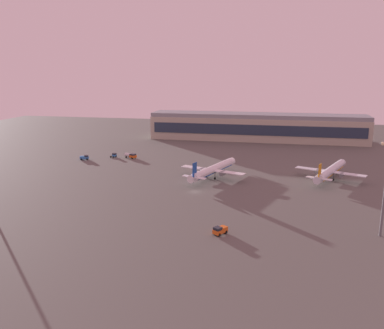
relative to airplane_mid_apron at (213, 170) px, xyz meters
name	(u,v)px	position (x,y,z in m)	size (l,w,h in m)	color
ground_plane	(195,192)	(-3.05, -20.15, -3.49)	(416.00, 416.00, 0.00)	#56544F
terminal_building	(257,127)	(12.27, 96.02, 4.61)	(131.20, 22.40, 16.40)	#B2AD99
airplane_mid_apron	(213,170)	(0.00, 0.00, 0.00)	(27.47, 34.90, 9.22)	white
airplane_taxiway_distant	(330,171)	(46.20, 7.43, -0.04)	(26.78, 33.95, 9.11)	silver
pushback_tug	(114,155)	(-54.71, 29.14, -2.42)	(2.69, 3.49, 2.05)	#3372BF
cargo_loader	(84,157)	(-66.56, 20.59, -2.31)	(4.56, 3.24, 2.25)	#3372BF
baggage_tractor	(220,230)	(11.05, -56.63, -2.31)	(3.91, 4.54, 2.25)	#D85919
fuel_truck	(131,155)	(-45.88, 28.88, -2.12)	(6.64, 4.13, 2.35)	#D85919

